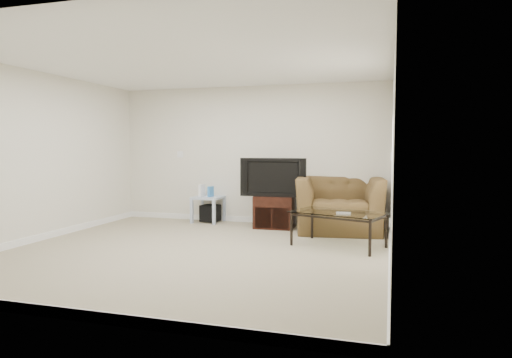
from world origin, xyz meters
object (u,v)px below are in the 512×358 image
(tv_stand, at_px, (275,212))
(side_table, at_px, (208,209))
(television, at_px, (274,177))
(coffee_table, at_px, (338,229))
(recliner, at_px, (340,195))
(subwoofer, at_px, (210,213))

(tv_stand, distance_m, side_table, 1.34)
(television, height_order, coffee_table, television)
(coffee_table, bearing_deg, tv_stand, 135.78)
(television, relative_size, coffee_table, 0.85)
(side_table, height_order, coffee_table, coffee_table)
(tv_stand, distance_m, recliner, 1.15)
(recliner, xyz_separation_m, coffee_table, (0.11, -1.19, -0.36))
(coffee_table, bearing_deg, subwoofer, 150.27)
(television, distance_m, subwoofer, 1.50)
(tv_stand, bearing_deg, recliner, -2.54)
(subwoofer, bearing_deg, tv_stand, -10.86)
(tv_stand, xyz_separation_m, subwoofer, (-1.29, 0.25, -0.11))
(subwoofer, bearing_deg, coffee_table, -29.73)
(tv_stand, height_order, subwoofer, tv_stand)
(tv_stand, height_order, coffee_table, tv_stand)
(side_table, bearing_deg, television, -11.02)
(tv_stand, bearing_deg, subwoofer, 166.60)
(side_table, distance_m, coffee_table, 2.91)
(recliner, distance_m, coffee_table, 1.24)
(subwoofer, bearing_deg, side_table, -150.56)
(tv_stand, relative_size, recliner, 0.48)
(subwoofer, height_order, recliner, recliner)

